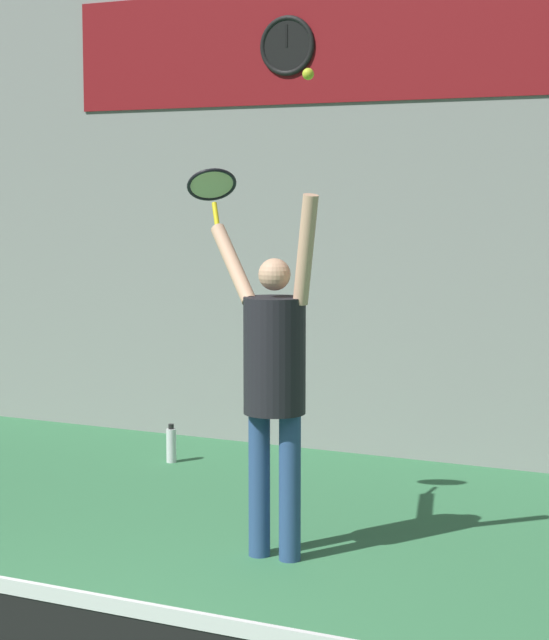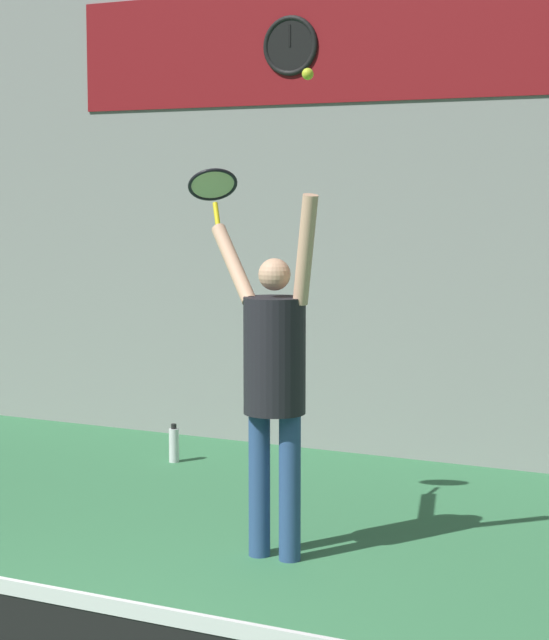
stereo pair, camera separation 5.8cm
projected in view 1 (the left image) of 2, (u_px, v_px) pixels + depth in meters
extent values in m
cube|color=gray|center=(405.00, 153.00, 9.33)|extent=(18.00, 0.10, 5.00)
cube|color=maroon|center=(404.00, 39.00, 9.18)|extent=(6.14, 0.02, 0.96)
cylinder|color=black|center=(287.00, 46.00, 9.60)|extent=(0.45, 0.02, 0.45)
torus|color=black|center=(287.00, 46.00, 9.60)|extent=(0.50, 0.05, 0.50)
cube|color=black|center=(287.00, 36.00, 9.58)|extent=(0.02, 0.01, 0.18)
cylinder|color=#2D4C7F|center=(259.00, 484.00, 6.95)|extent=(0.13, 0.13, 0.88)
cylinder|color=#2D4C7F|center=(290.00, 488.00, 6.86)|extent=(0.13, 0.13, 0.88)
cylinder|color=black|center=(275.00, 355.00, 6.82)|extent=(0.37, 0.37, 0.69)
sphere|color=#D8A884|center=(275.00, 274.00, 6.76)|extent=(0.19, 0.19, 0.19)
cylinder|color=#D8A884|center=(306.00, 250.00, 6.62)|extent=(0.23, 0.21, 0.65)
cylinder|color=#D8A884|center=(233.00, 264.00, 7.05)|extent=(0.48, 0.42, 0.48)
cylinder|color=yellow|center=(216.00, 216.00, 7.30)|extent=(0.12, 0.14, 0.18)
torus|color=black|center=(212.00, 185.00, 7.43)|extent=(0.42, 0.41, 0.22)
cylinder|color=beige|center=(212.00, 185.00, 7.43)|extent=(0.35, 0.34, 0.17)
sphere|color=#CCDB2D|center=(308.00, 74.00, 6.38)|extent=(0.07, 0.07, 0.07)
cylinder|color=silver|center=(171.00, 446.00, 9.40)|extent=(0.08, 0.08, 0.27)
cylinder|color=black|center=(171.00, 426.00, 9.38)|extent=(0.04, 0.04, 0.04)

